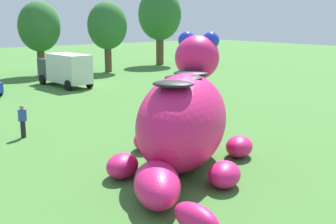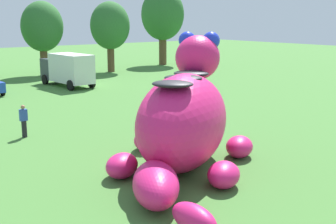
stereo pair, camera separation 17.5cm
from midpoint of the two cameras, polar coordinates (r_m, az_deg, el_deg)
ground_plane at (r=19.16m, az=-0.76°, el=-6.62°), size 160.00×160.00×0.00m
giant_inflatable_creature at (r=18.31m, az=1.70°, el=-0.99°), size 8.49×9.47×5.47m
box_truck at (r=41.39m, az=-13.15°, el=5.40°), size 2.72×6.53×2.95m
tree_centre at (r=49.99m, az=-16.23°, el=10.39°), size 4.43×4.43×7.86m
tree_centre_right at (r=51.67m, az=-7.87°, el=10.83°), size 4.46×4.46×7.92m
tree_mid_right at (r=59.23m, az=-1.15°, el=12.31°), size 5.57×5.57×9.89m
spectator_near_inflatable at (r=24.25m, az=-18.27°, el=-1.17°), size 0.38×0.26×1.71m
spectator_mid_field at (r=32.36m, az=2.14°, el=2.61°), size 0.38×0.26×1.71m
spectator_by_cars at (r=25.83m, az=-1.26°, el=0.22°), size 0.38×0.26×1.71m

